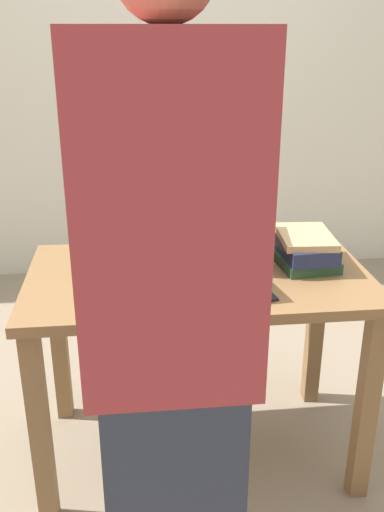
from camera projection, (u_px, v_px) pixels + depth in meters
The scene contains 9 objects.
ground_plane at pixel (198, 449), 2.20m from camera, with size 12.00×12.00×0.00m, color gray.
wall_back at pixel (163, 65), 3.40m from camera, with size 8.00×0.06×2.60m.
reading_desk at pixel (198, 305), 1.97m from camera, with size 1.15×0.65×0.74m.
open_book at pixel (189, 279), 1.81m from camera, with size 0.52×0.44×0.09m.
book_stack_tall at pixel (305, 249), 1.97m from camera, with size 0.21×0.26×0.11m.
book_standing_upright at pixel (252, 234), 1.93m from camera, with size 0.07×0.20×0.24m.
reading_lamp at pixel (108, 154), 1.91m from camera, with size 0.18×0.18×0.47m.
coffee_mug at pixel (100, 282), 1.74m from camera, with size 0.09×0.09×0.10m.
person_reader at pixel (172, 371), 1.21m from camera, with size 0.36×0.21×1.69m.
Camera 1 is at (-0.21, -1.75, 1.51)m, focal length 40.00 mm.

